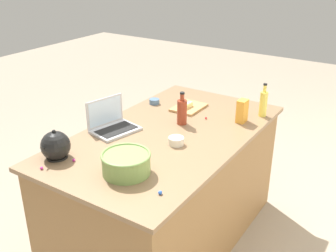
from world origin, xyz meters
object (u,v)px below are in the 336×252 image
object	(u,v)px
ramekin_small	(176,141)
bottle_oil	(263,103)
butter_stick_left	(187,105)
laptop	(112,124)
ramekin_medium	(154,101)
mixing_bowl_large	(126,163)
candy_bag	(242,111)
cutting_board	(189,107)
kettle	(56,146)
bottle_soy	(182,111)

from	to	relation	value
ramekin_small	bottle_oil	bearing A→B (deg)	159.28
ramekin_small	butter_stick_left	bearing A→B (deg)	-155.89
butter_stick_left	laptop	bearing A→B (deg)	-21.51
bottle_oil	butter_stick_left	world-z (taller)	bottle_oil
laptop	ramekin_medium	size ratio (longest dim) A/B	4.25
mixing_bowl_large	laptop	bearing A→B (deg)	-131.88
candy_bag	cutting_board	bearing A→B (deg)	-91.83
laptop	bottle_oil	xyz separation A→B (m)	(-0.82, 0.79, 0.06)
mixing_bowl_large	cutting_board	xyz separation A→B (m)	(-1.05, -0.21, -0.06)
laptop	bottle_oil	size ratio (longest dim) A/B	1.37
kettle	candy_bag	world-z (taller)	kettle
bottle_soy	kettle	world-z (taller)	bottle_soy
ramekin_small	ramekin_medium	xyz separation A→B (m)	(-0.53, -0.54, -0.00)
bottle_oil	ramekin_medium	bearing A→B (deg)	-74.00
ramekin_medium	ramekin_small	bearing A→B (deg)	45.76
ramekin_small	ramekin_medium	bearing A→B (deg)	-134.24
ramekin_medium	cutting_board	bearing A→B (deg)	102.27
bottle_oil	bottle_soy	distance (m)	0.63
bottle_oil	ramekin_medium	world-z (taller)	bottle_oil
bottle_soy	cutting_board	size ratio (longest dim) A/B	0.86
kettle	cutting_board	xyz separation A→B (m)	(-1.14, 0.26, -0.07)
mixing_bowl_large	kettle	distance (m)	0.48
bottle_oil	ramekin_small	xyz separation A→B (m)	(0.77, -0.29, -0.08)
butter_stick_left	ramekin_small	bearing A→B (deg)	24.11
mixing_bowl_large	candy_bag	size ratio (longest dim) A/B	1.67
mixing_bowl_large	kettle	size ratio (longest dim) A/B	1.33
butter_stick_left	ramekin_medium	distance (m)	0.29
cutting_board	ramekin_medium	distance (m)	0.30
bottle_soy	butter_stick_left	xyz separation A→B (m)	(-0.26, -0.11, -0.06)
butter_stick_left	ramekin_medium	size ratio (longest dim) A/B	1.33
cutting_board	ramekin_small	distance (m)	0.64
bottle_oil	bottle_soy	bearing A→B (deg)	-43.35
cutting_board	ramekin_medium	size ratio (longest dim) A/B	3.38
cutting_board	ramekin_medium	xyz separation A→B (m)	(0.06, -0.29, 0.01)
laptop	candy_bag	world-z (taller)	laptop
laptop	cutting_board	world-z (taller)	laptop
bottle_soy	butter_stick_left	bearing A→B (deg)	-157.35
kettle	butter_stick_left	distance (m)	1.14
bottle_soy	ramekin_medium	world-z (taller)	bottle_soy
ramekin_small	laptop	bearing A→B (deg)	-83.97
butter_stick_left	candy_bag	distance (m)	0.46
laptop	kettle	xyz separation A→B (m)	(0.50, -0.02, 0.03)
laptop	kettle	bearing A→B (deg)	-1.96
mixing_bowl_large	ramekin_small	bearing A→B (deg)	174.39
mixing_bowl_large	ramekin_medium	distance (m)	1.11
laptop	bottle_oil	world-z (taller)	bottle_oil
mixing_bowl_large	kettle	world-z (taller)	kettle
kettle	cutting_board	distance (m)	1.17
butter_stick_left	bottle_soy	bearing A→B (deg)	22.65
mixing_bowl_large	kettle	xyz separation A→B (m)	(0.09, -0.47, 0.01)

